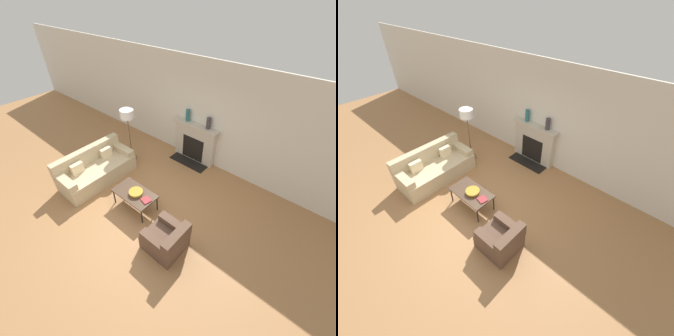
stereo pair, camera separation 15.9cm
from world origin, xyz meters
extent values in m
plane|color=#A87547|center=(0.00, 0.00, 0.00)|extent=(18.00, 18.00, 0.00)
cube|color=silver|center=(0.00, 2.82, 1.45)|extent=(18.00, 0.06, 2.90)
cube|color=beige|center=(-0.19, 2.69, 0.57)|extent=(1.30, 0.20, 1.13)
cube|color=black|center=(-0.19, 2.60, 0.41)|extent=(0.72, 0.04, 0.74)
cube|color=black|center=(-0.19, 2.41, 0.01)|extent=(1.17, 0.40, 0.02)
cube|color=beige|center=(-0.19, 2.66, 1.16)|extent=(1.42, 0.28, 0.05)
cube|color=#CCB78E|center=(-1.63, 0.20, 0.22)|extent=(0.89, 2.02, 0.45)
cube|color=#CCB78E|center=(-1.99, 0.20, 0.65)|extent=(0.20, 2.02, 0.41)
cube|color=#CCB78E|center=(-1.63, -0.70, 0.53)|extent=(0.82, 0.22, 0.17)
cube|color=#CCB78E|center=(-1.63, 1.10, 0.53)|extent=(0.82, 0.22, 0.17)
cube|color=beige|center=(-1.77, -0.26, 0.59)|extent=(0.12, 0.32, 0.28)
cube|color=beige|center=(-1.77, 0.65, 0.59)|extent=(0.12, 0.32, 0.28)
cube|color=brown|center=(1.12, -0.19, 0.20)|extent=(0.76, 0.73, 0.39)
cube|color=brown|center=(1.42, -0.19, 0.55)|extent=(0.18, 0.73, 0.31)
cube|color=brown|center=(1.12, 0.09, 0.47)|extent=(0.68, 0.18, 0.15)
cube|color=brown|center=(1.12, -0.46, 0.47)|extent=(0.68, 0.18, 0.15)
cube|color=#4C3828|center=(-0.13, 0.18, 0.44)|extent=(1.03, 0.59, 0.03)
cylinder|color=black|center=(-0.60, -0.08, 0.21)|extent=(0.03, 0.03, 0.43)
cylinder|color=black|center=(0.35, -0.08, 0.21)|extent=(0.03, 0.03, 0.43)
cylinder|color=black|center=(-0.60, 0.43, 0.21)|extent=(0.03, 0.03, 0.43)
cylinder|color=black|center=(0.35, 0.43, 0.21)|extent=(0.03, 0.03, 0.43)
cylinder|color=#BC8E2D|center=(-0.08, 0.18, 0.47)|extent=(0.11, 0.11, 0.02)
cylinder|color=#BC8E2D|center=(-0.08, 0.18, 0.51)|extent=(0.33, 0.33, 0.06)
cube|color=#9E2D33|center=(0.25, 0.18, 0.47)|extent=(0.24, 0.23, 0.02)
cylinder|color=brown|center=(-1.65, 1.45, 0.01)|extent=(0.31, 0.31, 0.03)
cylinder|color=brown|center=(-1.65, 1.45, 0.72)|extent=(0.03, 0.03, 1.38)
cylinder|color=white|center=(-1.65, 1.45, 1.49)|extent=(0.38, 0.38, 0.24)
cylinder|color=#28666B|center=(-0.51, 2.69, 1.35)|extent=(0.12, 0.12, 0.34)
cylinder|color=#3D383D|center=(0.18, 2.69, 1.34)|extent=(0.12, 0.12, 0.32)
camera|label=1|loc=(2.84, -2.10, 4.24)|focal=24.00mm
camera|label=2|loc=(2.96, -1.99, 4.24)|focal=24.00mm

